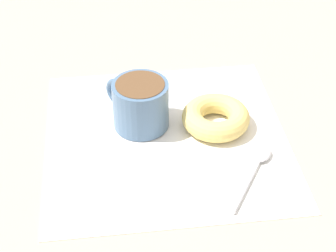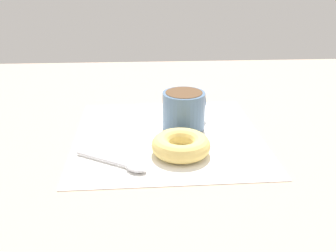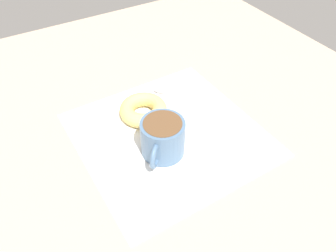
% 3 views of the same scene
% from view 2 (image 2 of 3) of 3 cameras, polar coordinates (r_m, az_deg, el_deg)
% --- Properties ---
extents(ground_plane, '(1.20, 1.20, 0.02)m').
position_cam_2_polar(ground_plane, '(0.74, 2.10, -2.21)').
color(ground_plane, tan).
extents(napkin, '(0.37, 0.37, 0.00)m').
position_cam_2_polar(napkin, '(0.73, 0.00, -1.55)').
color(napkin, white).
rests_on(napkin, ground_plane).
extents(coffee_cup, '(0.10, 0.10, 0.08)m').
position_cam_2_polar(coffee_cup, '(0.75, 2.49, 2.58)').
color(coffee_cup, slate).
rests_on(coffee_cup, napkin).
extents(donut, '(0.10, 0.10, 0.03)m').
position_cam_2_polar(donut, '(0.66, 1.98, -2.92)').
color(donut, '#E5C66B').
rests_on(donut, napkin).
extents(spoon, '(0.13, 0.09, 0.01)m').
position_cam_2_polar(spoon, '(0.62, -6.45, -5.97)').
color(spoon, silver).
rests_on(spoon, napkin).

